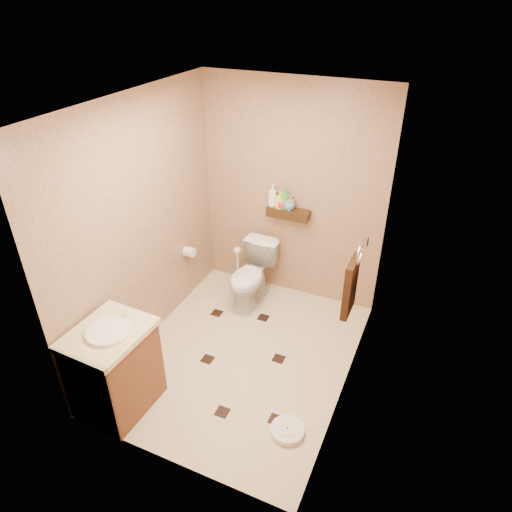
% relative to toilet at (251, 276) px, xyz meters
% --- Properties ---
extents(ground, '(2.50, 2.50, 0.00)m').
position_rel_toilet_xyz_m(ground, '(0.28, -0.83, -0.35)').
color(ground, beige).
rests_on(ground, ground).
extents(wall_back, '(2.00, 0.04, 2.40)m').
position_rel_toilet_xyz_m(wall_back, '(0.28, 0.42, 0.85)').
color(wall_back, tan).
rests_on(wall_back, ground).
extents(wall_front, '(2.00, 0.04, 2.40)m').
position_rel_toilet_xyz_m(wall_front, '(0.28, -2.08, 0.85)').
color(wall_front, tan).
rests_on(wall_front, ground).
extents(wall_left, '(0.04, 2.50, 2.40)m').
position_rel_toilet_xyz_m(wall_left, '(-0.72, -0.83, 0.85)').
color(wall_left, tan).
rests_on(wall_left, ground).
extents(wall_right, '(0.04, 2.50, 2.40)m').
position_rel_toilet_xyz_m(wall_right, '(1.28, -0.83, 0.85)').
color(wall_right, tan).
rests_on(wall_right, ground).
extents(ceiling, '(2.00, 2.50, 0.02)m').
position_rel_toilet_xyz_m(ceiling, '(0.28, -0.83, 2.05)').
color(ceiling, white).
rests_on(ceiling, wall_back).
extents(wall_shelf, '(0.46, 0.14, 0.10)m').
position_rel_toilet_xyz_m(wall_shelf, '(0.28, 0.34, 0.67)').
color(wall_shelf, '#3B2510').
rests_on(wall_shelf, wall_back).
extents(floor_accents, '(1.23, 1.41, 0.01)m').
position_rel_toilet_xyz_m(floor_accents, '(0.32, -0.87, -0.35)').
color(floor_accents, black).
rests_on(floor_accents, ground).
extents(toilet, '(0.41, 0.70, 0.70)m').
position_rel_toilet_xyz_m(toilet, '(0.00, 0.00, 0.00)').
color(toilet, white).
rests_on(toilet, ground).
extents(vanity, '(0.57, 0.68, 0.93)m').
position_rel_toilet_xyz_m(vanity, '(-0.42, -1.78, 0.07)').
color(vanity, brown).
rests_on(vanity, ground).
extents(bathroom_scale, '(0.36, 0.36, 0.06)m').
position_rel_toilet_xyz_m(bathroom_scale, '(1.00, -1.48, -0.32)').
color(bathroom_scale, white).
rests_on(bathroom_scale, ground).
extents(toilet_brush, '(0.12, 0.12, 0.52)m').
position_rel_toilet_xyz_m(toilet_brush, '(-0.28, 0.24, -0.16)').
color(toilet_brush, '#1B686C').
rests_on(toilet_brush, ground).
extents(towel_ring, '(0.12, 0.30, 0.76)m').
position_rel_toilet_xyz_m(towel_ring, '(1.20, -0.58, 0.60)').
color(towel_ring, silver).
rests_on(towel_ring, wall_right).
extents(toilet_paper, '(0.12, 0.11, 0.12)m').
position_rel_toilet_xyz_m(toilet_paper, '(-0.66, -0.18, 0.25)').
color(toilet_paper, white).
rests_on(toilet_paper, wall_left).
extents(bottle_a, '(0.12, 0.12, 0.24)m').
position_rel_toilet_xyz_m(bottle_a, '(0.10, 0.34, 0.84)').
color(bottle_a, white).
rests_on(bottle_a, wall_shelf).
extents(bottle_b, '(0.10, 0.10, 0.18)m').
position_rel_toilet_xyz_m(bottle_b, '(0.19, 0.34, 0.81)').
color(bottle_b, yellow).
rests_on(bottle_b, wall_shelf).
extents(bottle_c, '(0.13, 0.13, 0.15)m').
position_rel_toilet_xyz_m(bottle_c, '(0.22, 0.34, 0.80)').
color(bottle_c, '#E41A46').
rests_on(bottle_c, wall_shelf).
extents(bottle_d, '(0.13, 0.13, 0.24)m').
position_rel_toilet_xyz_m(bottle_d, '(0.24, 0.34, 0.84)').
color(bottle_d, green).
rests_on(bottle_d, wall_shelf).
extents(bottle_e, '(0.09, 0.10, 0.16)m').
position_rel_toilet_xyz_m(bottle_e, '(0.29, 0.34, 0.80)').
color(bottle_e, gold).
rests_on(bottle_e, wall_shelf).
extents(bottle_f, '(0.13, 0.13, 0.15)m').
position_rel_toilet_xyz_m(bottle_f, '(0.30, 0.34, 0.79)').
color(bottle_f, '#558FD6').
rests_on(bottle_f, wall_shelf).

